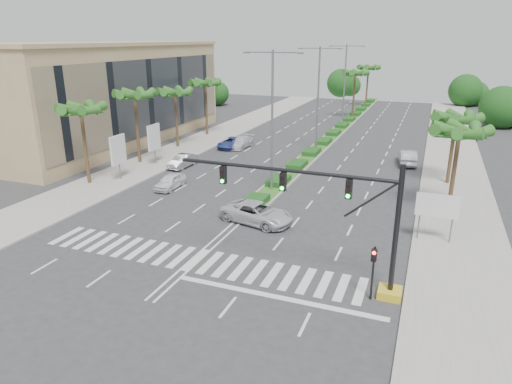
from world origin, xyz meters
TOP-DOWN VIEW (x-y plane):
  - ground at (0.00, 0.00)m, footprint 160.00×160.00m
  - footpath_right at (15.20, 20.00)m, footprint 6.00×120.00m
  - footpath_left at (-15.20, 20.00)m, footprint 6.00×120.00m
  - median at (0.00, 45.00)m, footprint 2.20×75.00m
  - median_grass at (0.00, 45.00)m, footprint 1.80×75.00m
  - building at (-26.00, 26.00)m, footprint 12.00×36.00m
  - signal_gantry at (9.27, -0.00)m, footprint 12.60×1.20m
  - pedestrian_signal at (10.60, -0.68)m, footprint 0.28×0.36m
  - direction_sign at (13.50, 7.99)m, footprint 2.70×0.11m
  - billboard_near at (-14.50, 12.00)m, footprint 0.18×2.10m
  - billboard_far at (-14.50, 18.00)m, footprint 0.18×2.10m
  - palm_left_near at (-16.50, 10.00)m, footprint 4.57×4.68m
  - palm_left_mid at (-16.50, 18.00)m, footprint 4.57×4.68m
  - palm_left_far at (-16.50, 26.00)m, footprint 4.57×4.68m
  - palm_left_end at (-16.50, 34.00)m, footprint 4.57×4.68m
  - palm_right_near at (14.50, 14.00)m, footprint 4.57×4.68m
  - palm_right_far at (14.50, 22.00)m, footprint 4.57×4.68m
  - palm_median_a at (0.00, 55.00)m, footprint 4.57×4.68m
  - palm_median_b at (0.00, 70.00)m, footprint 4.57×4.68m
  - streetlight_near at (0.00, 14.00)m, footprint 5.10×0.25m
  - streetlight_mid at (0.00, 30.00)m, footprint 5.10×0.25m
  - streetlight_far at (0.00, 46.00)m, footprint 5.10×0.25m
  - car_parked_a at (-8.83, 11.63)m, footprint 1.60×3.83m
  - car_parked_b at (-11.34, 18.27)m, footprint 1.57×4.09m
  - car_parked_c at (-10.24, 28.20)m, footprint 2.39×4.71m
  - car_parked_d at (-9.15, 28.70)m, footprint 2.18×4.76m
  - car_crossing at (1.36, 6.93)m, footprint 5.91×3.68m
  - car_right at (10.53, 27.99)m, footprint 2.30×4.96m

SIDE VIEW (x-z plane):
  - ground at x=0.00m, z-range 0.00..0.00m
  - footpath_right at x=15.20m, z-range 0.00..0.15m
  - footpath_left at x=-15.20m, z-range 0.00..0.15m
  - median at x=0.00m, z-range 0.00..0.20m
  - median_grass at x=0.00m, z-range 0.20..0.24m
  - car_parked_c at x=-10.24m, z-range 0.00..1.28m
  - car_parked_a at x=-8.83m, z-range 0.00..1.30m
  - car_parked_b at x=-11.34m, z-range 0.00..1.33m
  - car_parked_d at x=-9.15m, z-range 0.00..1.35m
  - car_crossing at x=1.36m, z-range 0.00..1.52m
  - car_right at x=10.53m, z-range 0.00..1.57m
  - pedestrian_signal at x=10.60m, z-range 0.54..3.54m
  - direction_sign at x=13.50m, z-range 0.75..4.15m
  - billboard_near at x=-14.50m, z-range 0.79..5.14m
  - billboard_far at x=-14.50m, z-range 0.79..5.14m
  - signal_gantry at x=9.27m, z-range -0.14..7.06m
  - palm_right_far at x=14.50m, z-range 2.54..9.29m
  - building at x=-26.00m, z-range 0.00..12.00m
  - palm_right_near at x=14.50m, z-range 2.68..9.73m
  - palm_left_far at x=-16.50m, z-range 2.82..10.17m
  - palm_left_near at x=-16.50m, z-range 2.91..10.46m
  - streetlight_near at x=0.00m, z-range 0.81..12.81m
  - streetlight_mid at x=0.00m, z-range 0.81..12.81m
  - streetlight_far at x=0.00m, z-range 0.81..12.81m
  - palm_left_end at x=-16.50m, z-range 3.01..10.76m
  - palm_left_mid at x=-16.50m, z-range 3.10..11.05m
  - palm_median_a at x=0.00m, z-range 3.15..11.20m
  - palm_median_b at x=0.00m, z-range 3.15..11.20m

